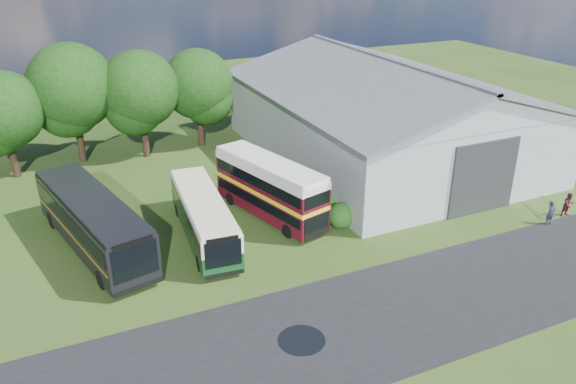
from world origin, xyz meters
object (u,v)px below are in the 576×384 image
bus_green_single (204,217)px  bus_dark_single (93,222)px  bus_maroon_double (270,189)px  visitor_a (551,213)px  visitor_b (569,205)px  storage_shed (383,107)px

bus_green_single → bus_dark_single: (-6.17, 1.46, 0.31)m
bus_maroon_double → visitor_a: (15.72, -8.57, -1.13)m
bus_maroon_double → visitor_b: size_ratio=5.72×
bus_dark_single → visitor_a: bus_dark_single is taller
bus_dark_single → visitor_a: size_ratio=7.68×
storage_shed → bus_dark_single: size_ratio=2.00×
bus_green_single → visitor_a: bearing=-15.0°
bus_maroon_double → visitor_a: 17.95m
bus_green_single → bus_maroon_double: bus_maroon_double is taller
storage_shed → bus_green_single: size_ratio=2.44×
bus_dark_single → visitor_b: bearing=-29.4°
bus_dark_single → visitor_b: bus_dark_single is taller
bus_maroon_double → bus_green_single: bearing=178.3°
storage_shed → bus_dark_single: 24.86m
bus_maroon_double → visitor_b: 19.58m
bus_dark_single → bus_green_single: bearing=-26.2°
bus_green_single → visitor_b: bearing=-12.5°
bus_maroon_double → bus_dark_single: 11.01m
bus_maroon_double → visitor_b: (17.76, -8.19, -1.12)m
bus_dark_single → visitor_b: 29.99m
bus_green_single → bus_dark_single: size_ratio=0.82×
storage_shed → bus_maroon_double: bearing=-152.4°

